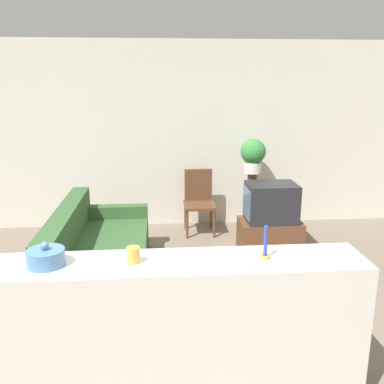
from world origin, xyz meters
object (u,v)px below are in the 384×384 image
television (271,202)px  wooden_chair (199,199)px  potted_plant (253,154)px  decorative_bowl (46,257)px  couch (98,257)px

television → wooden_chair: 1.18m
television → potted_plant: potted_plant is taller
potted_plant → television: bearing=-87.6°
potted_plant → decorative_bowl: size_ratio=2.12×
television → potted_plant: bearing=92.4°
couch → television: bearing=18.5°
couch → television: size_ratio=3.27×
decorative_bowl → television: bearing=50.5°
wooden_chair → decorative_bowl: decorative_bowl is taller
television → wooden_chair: (-0.82, 0.83, -0.17)m
decorative_bowl → wooden_chair: bearing=69.3°
couch → wooden_chair: wooden_chair is taller
couch → wooden_chair: bearing=50.7°
couch → potted_plant: size_ratio=4.16×
wooden_chair → couch: bearing=-129.3°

